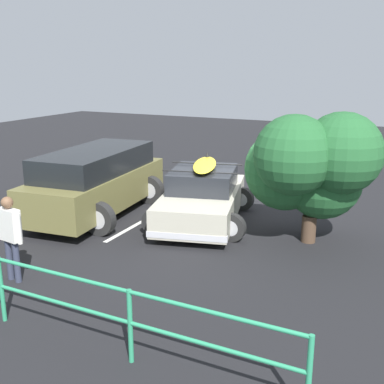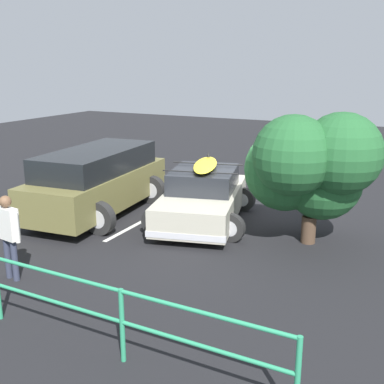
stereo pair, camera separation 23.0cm
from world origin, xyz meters
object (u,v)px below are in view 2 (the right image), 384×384
(suv_car, at_px, (98,180))
(bush_near_left, at_px, (309,168))
(sedan_car, at_px, (203,197))
(person_bystander, at_px, (8,230))

(suv_car, xyz_separation_m, bush_near_left, (-5.54, -0.32, 0.83))
(sedan_car, distance_m, bush_near_left, 2.94)
(sedan_car, bearing_deg, suv_car, 12.04)
(person_bystander, height_order, bush_near_left, bush_near_left)
(sedan_car, bearing_deg, bush_near_left, 174.08)
(sedan_car, distance_m, suv_car, 2.91)
(person_bystander, distance_m, bush_near_left, 6.34)
(person_bystander, xyz_separation_m, bush_near_left, (-4.49, -4.42, 0.76))
(person_bystander, bearing_deg, sedan_car, -110.73)
(person_bystander, bearing_deg, suv_car, -75.54)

